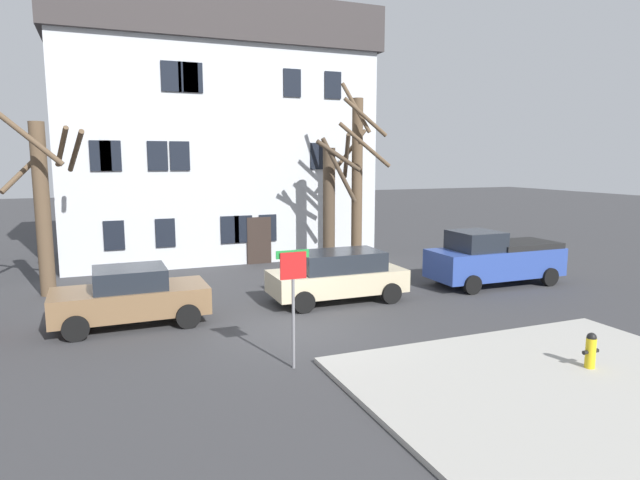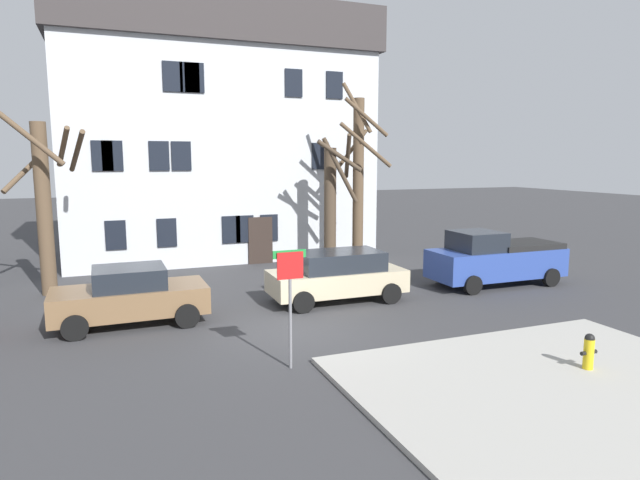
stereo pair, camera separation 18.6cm
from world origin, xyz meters
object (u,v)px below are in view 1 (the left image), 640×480
object	(u,v)px
street_sign_pole	(293,286)
bicycle_leaning	(124,281)
car_beige_wagon	(338,275)
car_brown_sedan	(131,296)
building_main	(215,134)
pickup_truck_blue	(494,258)
tree_bare_near	(44,201)
tree_bare_far	(357,177)
tree_bare_mid	(331,202)
fire_hydrant	(591,350)

from	to	relation	value
street_sign_pole	bicycle_leaning	world-z (taller)	street_sign_pole
car_beige_wagon	car_brown_sedan	bearing A→B (deg)	-178.30
building_main	pickup_truck_blue	world-z (taller)	building_main
car_brown_sedan	bicycle_leaning	bearing A→B (deg)	90.11
building_main	tree_bare_near	bearing A→B (deg)	-138.35
tree_bare_far	tree_bare_mid	bearing A→B (deg)	163.71
car_beige_wagon	street_sign_pole	size ratio (longest dim) A/B	1.65
tree_bare_far	bicycle_leaning	distance (m)	10.22
fire_hydrant	bicycle_leaning	xyz separation A→B (m)	(-9.15, 11.82, -0.16)
tree_bare_far	bicycle_leaning	world-z (taller)	tree_bare_far
car_brown_sedan	car_beige_wagon	xyz separation A→B (m)	(6.50, 0.19, 0.04)
building_main	tree_bare_mid	world-z (taller)	building_main
tree_bare_near	pickup_truck_blue	xyz separation A→B (m)	(15.32, -4.48, -2.27)
tree_bare_near	building_main	bearing A→B (deg)	41.65
pickup_truck_blue	fire_hydrant	bearing A→B (deg)	-115.98
building_main	bicycle_leaning	bearing A→B (deg)	-125.12
car_brown_sedan	bicycle_leaning	size ratio (longest dim) A/B	2.50
pickup_truck_blue	fire_hydrant	size ratio (longest dim) A/B	6.44
tree_bare_mid	car_beige_wagon	world-z (taller)	tree_bare_mid
building_main	tree_bare_near	size ratio (longest dim) A/B	2.34
car_brown_sedan	bicycle_leaning	world-z (taller)	car_brown_sedan
tree_bare_near	street_sign_pole	world-z (taller)	tree_bare_near
tree_bare_near	car_beige_wagon	xyz separation A→B (m)	(8.92, -4.47, -2.39)
bicycle_leaning	tree_bare_far	bearing A→B (deg)	4.49
tree_bare_mid	bicycle_leaning	distance (m)	8.89
building_main	tree_bare_far	size ratio (longest dim) A/B	1.87
street_sign_pole	tree_bare_near	bearing A→B (deg)	120.64
car_beige_wagon	building_main	bearing A→B (deg)	99.35
street_sign_pole	bicycle_leaning	size ratio (longest dim) A/B	1.59
building_main	tree_bare_near	xyz separation A→B (m)	(-7.14, -6.35, -2.64)
tree_bare_near	car_brown_sedan	xyz separation A→B (m)	(2.43, -4.66, -2.43)
building_main	street_sign_pole	bearing A→B (deg)	-95.52
building_main	car_brown_sedan	size ratio (longest dim) A/B	3.43
tree_bare_far	bicycle_leaning	size ratio (longest dim) A/B	4.59
car_beige_wagon	pickup_truck_blue	size ratio (longest dim) A/B	0.87
car_beige_wagon	pickup_truck_blue	world-z (taller)	pickup_truck_blue
car_beige_wagon	fire_hydrant	world-z (taller)	car_beige_wagon
car_beige_wagon	street_sign_pole	world-z (taller)	street_sign_pole
tree_bare_far	pickup_truck_blue	distance (m)	6.58
bicycle_leaning	tree_bare_mid	bearing A→B (deg)	7.20
street_sign_pole	bicycle_leaning	xyz separation A→B (m)	(-3.20, 9.11, -1.53)
tree_bare_near	car_brown_sedan	distance (m)	5.79
tree_bare_near	bicycle_leaning	size ratio (longest dim) A/B	3.66
car_brown_sedan	tree_bare_mid	bearing A→B (deg)	32.39
car_brown_sedan	tree_bare_near	bearing A→B (deg)	117.48
car_beige_wagon	street_sign_pole	xyz separation A→B (m)	(-3.31, -5.01, 1.02)
tree_bare_near	pickup_truck_blue	world-z (taller)	tree_bare_near
pickup_truck_blue	street_sign_pole	bearing A→B (deg)	-152.75
pickup_truck_blue	fire_hydrant	world-z (taller)	pickup_truck_blue
tree_bare_far	car_beige_wagon	world-z (taller)	tree_bare_far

